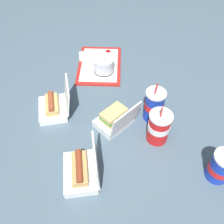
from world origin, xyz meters
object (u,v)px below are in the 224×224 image
object	(u,v)px
cake_container	(104,65)
clamshell_hotdog_front	(54,106)
soda_cup_right	(154,105)
clamshell_sandwich_left	(115,119)
clamshell_hotdog_back	(82,170)
plastic_fork	(108,60)
ketchup_cup	(108,53)
soda_cup_corner	(159,127)
food_tray	(100,65)
soda_cup_left	(221,167)

from	to	relation	value
cake_container	clamshell_hotdog_front	distance (m)	0.40
cake_container	soda_cup_right	distance (m)	0.44
clamshell_sandwich_left	clamshell_hotdog_front	distance (m)	0.32
clamshell_hotdog_back	clamshell_hotdog_front	bearing A→B (deg)	-164.14
plastic_fork	soda_cup_right	distance (m)	0.51
clamshell_sandwich_left	clamshell_hotdog_front	xyz separation A→B (m)	(-0.13, -0.29, -0.00)
clamshell_hotdog_back	soda_cup_right	distance (m)	0.46
ketchup_cup	clamshell_hotdog_front	size ratio (longest dim) A/B	0.23
clamshell_hotdog_front	soda_cup_corner	size ratio (longest dim) A/B	0.78
food_tray	clamshell_sandwich_left	distance (m)	0.47
clamshell_sandwich_left	soda_cup_right	world-z (taller)	soda_cup_right
food_tray	plastic_fork	world-z (taller)	plastic_fork
clamshell_hotdog_front	soda_cup_right	bearing A→B (deg)	76.35
soda_cup_left	soda_cup_right	bearing A→B (deg)	-153.36
food_tray	cake_container	bearing A→B (deg)	14.97
cake_container	clamshell_sandwich_left	xyz separation A→B (m)	(0.41, -0.00, -0.01)
ketchup_cup	soda_cup_corner	world-z (taller)	soda_cup_corner
plastic_fork	clamshell_hotdog_front	xyz separation A→B (m)	(0.37, -0.33, 0.03)
food_tray	plastic_fork	size ratio (longest dim) A/B	3.77
clamshell_hotdog_front	soda_cup_left	world-z (taller)	soda_cup_left
plastic_fork	clamshell_hotdog_back	size ratio (longest dim) A/B	0.56
food_tray	clamshell_hotdog_back	bearing A→B (deg)	-13.10
plastic_fork	soda_cup_left	world-z (taller)	soda_cup_left
plastic_fork	soda_cup_right	xyz separation A→B (m)	(0.48, 0.15, 0.07)
ketchup_cup	clamshell_hotdog_front	distance (m)	0.55
plastic_fork	soda_cup_right	world-z (taller)	soda_cup_right
soda_cup_left	ketchup_cup	bearing A→B (deg)	-160.46
clamshell_sandwich_left	soda_cup_right	size ratio (longest dim) A/B	0.99
plastic_fork	clamshell_hotdog_back	world-z (taller)	clamshell_hotdog_back
food_tray	clamshell_hotdog_back	world-z (taller)	clamshell_hotdog_back
food_tray	clamshell_hotdog_front	xyz separation A→B (m)	(0.34, -0.28, 0.03)
ketchup_cup	clamshell_hotdog_back	bearing A→B (deg)	-16.19
food_tray	clamshell_sandwich_left	bearing A→B (deg)	1.78
food_tray	soda_cup_right	bearing A→B (deg)	24.71
plastic_fork	soda_cup_corner	world-z (taller)	soda_cup_corner
ketchup_cup	clamshell_sandwich_left	bearing A→B (deg)	-5.42
food_tray	clamshell_hotdog_front	distance (m)	0.44
soda_cup_corner	clamshell_hotdog_front	bearing A→B (deg)	-117.77
plastic_fork	soda_cup_left	distance (m)	0.91
plastic_fork	clamshell_hotdog_front	bearing A→B (deg)	-44.54
plastic_fork	soda_cup_corner	size ratio (longest dim) A/B	0.49
clamshell_hotdog_front	food_tray	bearing A→B (deg)	140.70
clamshell_hotdog_front	soda_cup_corner	bearing A→B (deg)	62.23
clamshell_hotdog_front	cake_container	bearing A→B (deg)	132.79
soda_cup_right	food_tray	bearing A→B (deg)	-155.29
food_tray	soda_cup_corner	size ratio (longest dim) A/B	1.83
food_tray	ketchup_cup	size ratio (longest dim) A/B	10.36
clamshell_hotdog_back	soda_cup_right	bearing A→B (deg)	125.05
ketchup_cup	clamshell_sandwich_left	distance (m)	0.57
clamshell_hotdog_front	soda_cup_left	distance (m)	0.82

